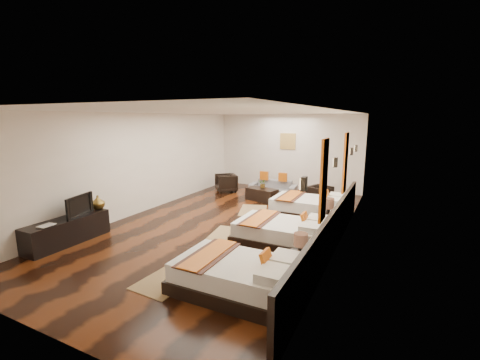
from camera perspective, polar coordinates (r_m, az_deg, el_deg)
The scene contains 30 objects.
floor at distance 8.25m, azimuth -2.12°, elevation -7.82°, with size 5.50×9.50×0.01m, color black.
ceiling at distance 7.82m, azimuth -2.27°, elevation 12.00°, with size 5.50×9.50×0.01m, color white.
back_wall at distance 12.27m, azimuth 8.47°, elevation 4.96°, with size 5.50×0.01×2.80m, color silver.
left_wall at distance 9.52m, azimuth -16.92°, elevation 2.90°, with size 0.01×9.50×2.80m, color silver.
right_wall at distance 7.05m, azimuth 17.87°, elevation 0.16°, with size 0.01×9.50×2.80m, color silver.
headboard_panel at distance 6.54m, azimuth 15.95°, elevation -9.21°, with size 0.08×6.60×0.90m, color black.
bed_near at distance 5.17m, azimuth -0.09°, elevation -16.69°, with size 1.99×1.25×0.76m.
bed_mid at distance 6.96m, azimuth 7.77°, elevation -9.27°, with size 2.00×1.26×0.76m.
bed_far at distance 9.01m, azimuth 12.32°, elevation -4.69°, with size 2.03×1.27×0.77m.
nightstand_a at distance 5.51m, azimuth 10.57°, elevation -14.64°, with size 0.42×0.42×0.84m.
nightstand_b at distance 7.52m, azimuth 15.26°, elevation -7.54°, with size 0.46×0.46×0.91m.
jute_mat_near at distance 5.76m, azimuth -12.32°, elevation -16.70°, with size 0.75×1.20×0.01m, color olive.
jute_mat_mid at distance 7.48m, azimuth -2.41°, elevation -9.80°, with size 0.75×1.20×0.01m, color olive.
jute_mat_far at distance 9.41m, azimuth 2.34°, elevation -5.41°, with size 0.75×1.20×0.01m, color olive.
tv_console at distance 7.90m, azimuth -28.30°, elevation -7.95°, with size 0.50×1.80×0.55m, color black.
tv at distance 7.85m, azimuth -27.05°, elevation -4.05°, with size 0.82×0.11×0.47m, color black.
book at distance 7.55m, azimuth -31.68°, elevation -6.82°, with size 0.22×0.29×0.03m, color black.
figurine at distance 8.26m, azimuth -23.94°, elevation -3.63°, with size 0.31×0.31×0.32m, color brown.
sofa at distance 11.46m, azimuth 5.91°, elevation -1.27°, with size 1.64×0.64×0.48m, color slate.
armchair_left at distance 11.70m, azimuth -2.50°, elevation -0.53°, with size 0.70×0.72×0.65m, color black.
armchair_right at distance 10.33m, azimuth 14.01°, elevation -2.59°, with size 0.63×0.65×0.59m, color black.
coffee_table at distance 10.52m, azimuth 3.90°, elevation -2.57°, with size 1.00×0.50×0.40m, color black.
table_plant at distance 10.49m, azimuth 4.11°, elevation -0.67°, with size 0.26×0.23×0.29m, color #2D5B1E.
orange_panel_a at distance 5.16m, azimuth 14.66°, elevation -0.10°, with size 0.04×0.40×1.30m, color #D86014.
orange_panel_b at distance 7.30m, azimuth 18.21°, elevation 2.88°, with size 0.04×0.40×1.30m, color #D86014.
sconce_near at distance 4.08m, azimuth 11.23°, elevation -0.66°, with size 0.07×0.12×0.18m.
sconce_mid at distance 6.21m, azimuth 16.58°, elevation 3.03°, with size 0.07×0.12×0.18m.
sconce_far at distance 8.37m, azimuth 19.20°, elevation 4.82°, with size 0.07×0.12×0.18m.
sconce_lounge at distance 9.26m, azimuth 19.92°, elevation 5.31°, with size 0.07×0.12×0.18m.
gold_artwork at distance 12.21m, azimuth 8.49°, elevation 6.82°, with size 0.60×0.04×0.60m, color #AD873F.
Camera 1 is at (3.73, -6.87, 2.66)m, focal length 24.00 mm.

